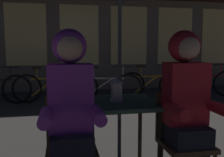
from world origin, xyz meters
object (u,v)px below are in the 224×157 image
object	(u,v)px
person_left_hooded	(71,101)
bicycle_fourth	(106,87)
chair_left	(71,143)
bicycle_furthest	(206,83)
person_right_hooded	(187,97)
chair_right	(182,135)
bicycle_third	(50,87)
bicycle_fifth	(152,84)
lantern	(116,89)
cafe_table	(119,111)

from	to	relation	value
person_left_hooded	bicycle_fourth	size ratio (longest dim) A/B	0.85
chair_left	bicycle_furthest	size ratio (longest dim) A/B	0.52
person_right_hooded	bicycle_furthest	distance (m)	4.77
chair_right	bicycle_furthest	distance (m)	4.70
bicycle_third	bicycle_fourth	world-z (taller)	same
bicycle_third	bicycle_fifth	bearing A→B (deg)	-1.21
lantern	chair_right	world-z (taller)	lantern
person_left_hooded	person_right_hooded	bearing A→B (deg)	0.00
bicycle_furthest	lantern	bearing A→B (deg)	-131.34
cafe_table	bicycle_fourth	xyz separation A→B (m)	(0.46, 3.39, -0.29)
bicycle_third	bicycle_fifth	world-z (taller)	same
lantern	chair_right	size ratio (longest dim) A/B	0.27
chair_right	bicycle_fifth	size ratio (longest dim) A/B	0.52
chair_left	chair_right	size ratio (longest dim) A/B	1.00
chair_left	bicycle_third	size ratio (longest dim) A/B	0.52
lantern	chair_right	distance (m)	0.73
person_left_hooded	bicycle_third	size ratio (longest dim) A/B	0.84
lantern	bicycle_furthest	xyz separation A→B (m)	(3.11, 3.54, -0.51)
chair_left	bicycle_fifth	world-z (taller)	chair_left
cafe_table	chair_left	bearing A→B (deg)	-142.45
bicycle_fourth	person_left_hooded	bearing A→B (deg)	-103.80
cafe_table	lantern	size ratio (longest dim) A/B	3.20
lantern	bicycle_furthest	distance (m)	4.74
cafe_table	chair_right	bearing A→B (deg)	-37.55
chair_right	bicycle_fifth	distance (m)	4.12
chair_right	person_right_hooded	size ratio (longest dim) A/B	0.62
person_left_hooded	bicycle_third	bearing A→B (deg)	94.73
bicycle_fourth	bicycle_furthest	bearing A→B (deg)	3.30
bicycle_fourth	bicycle_furthest	distance (m)	2.63
cafe_table	bicycle_furthest	world-z (taller)	bicycle_furthest
bicycle_furthest	chair_left	bearing A→B (deg)	-132.35
bicycle_third	bicycle_fifth	xyz separation A→B (m)	(2.45, -0.05, 0.00)
bicycle_furthest	bicycle_fourth	bearing A→B (deg)	-176.70
chair_left	person_right_hooded	size ratio (longest dim) A/B	0.62
chair_left	person_left_hooded	bearing A→B (deg)	-90.00
cafe_table	bicycle_fifth	xyz separation A→B (m)	(1.64, 3.58, -0.29)
bicycle_fifth	person_right_hooded	bearing A→B (deg)	-106.12
person_right_hooded	bicycle_fifth	bearing A→B (deg)	73.88
lantern	bicycle_third	bearing A→B (deg)	102.22
bicycle_fifth	bicycle_third	bearing A→B (deg)	178.79
chair_right	person_right_hooded	world-z (taller)	person_right_hooded
lantern	person_right_hooded	bearing A→B (deg)	-40.03
cafe_table	bicycle_third	world-z (taller)	bicycle_third
chair_left	bicycle_third	distance (m)	4.02
chair_right	bicycle_fifth	world-z (taller)	chair_right
chair_left	cafe_table	bearing A→B (deg)	37.55
person_left_hooded	cafe_table	bearing A→B (deg)	41.57
bicycle_third	cafe_table	bearing A→B (deg)	-77.34
lantern	bicycle_third	world-z (taller)	lantern
bicycle_fifth	person_left_hooded	bearing A→B (deg)	-117.86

